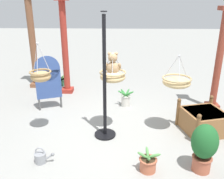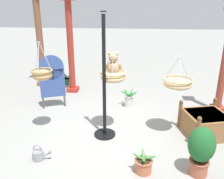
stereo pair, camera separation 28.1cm
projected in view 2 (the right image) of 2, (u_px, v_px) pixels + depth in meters
name	position (u px, v px, depth m)	size (l,w,h in m)	color
ground_plane	(111.00, 134.00, 5.12)	(40.00, 40.00, 0.00)	gray
display_pole_central	(104.00, 101.00, 4.81)	(0.44, 0.44, 2.49)	black
hanging_basket_with_teddy	(113.00, 76.00, 4.87)	(0.54, 0.54, 0.59)	tan
teddy_bear	(113.00, 65.00, 4.82)	(0.33, 0.30, 0.49)	tan
hanging_basket_left_high	(42.00, 74.00, 4.84)	(0.43, 0.43, 0.77)	tan
hanging_basket_right_low	(178.00, 83.00, 4.76)	(0.58, 0.58, 0.66)	tan
greenhouse_pillar_left	(71.00, 49.00, 7.07)	(0.35, 0.35, 2.75)	#9E2D23
greenhouse_pillar_right	(224.00, 64.00, 5.78)	(0.32, 0.32, 2.54)	brown
greenhouse_pillar_far_back	(40.00, 40.00, 7.58)	(0.38, 0.38, 3.05)	brown
wooden_planter_box	(206.00, 123.00, 5.03)	(1.07, 1.06, 0.64)	olive
potted_plant_fern_front	(129.00, 99.00, 6.38)	(0.44, 0.39, 0.44)	beige
potted_plant_flowering_red	(201.00, 149.00, 3.78)	(0.42, 0.42, 0.85)	#AD563D
potted_plant_tall_leafy	(143.00, 164.00, 3.94)	(0.40, 0.37, 0.37)	#BC6042
potted_plant_bushy_green	(68.00, 80.00, 8.18)	(0.50, 0.49, 0.37)	#2D5638
display_sign_board	(52.00, 77.00, 6.11)	(0.60, 0.27, 1.40)	#334C8C
watering_can	(39.00, 154.00, 4.26)	(0.35, 0.20, 0.30)	gray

